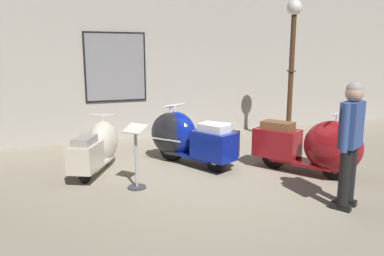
{
  "coord_description": "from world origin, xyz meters",
  "views": [
    {
      "loc": [
        -2.45,
        -5.15,
        2.02
      ],
      "look_at": [
        -0.05,
        0.93,
        0.7
      ],
      "focal_mm": 34.99,
      "sensor_mm": 36.0,
      "label": 1
    }
  ],
  "objects_px": {
    "scooter_2": "(185,137)",
    "scooter_3": "(315,146)",
    "scooter_0": "(98,146)",
    "scooter_1": "(187,138)",
    "info_stanchion": "(136,162)",
    "visitor_0": "(351,136)",
    "lamppost": "(292,60)"
  },
  "relations": [
    {
      "from": "scooter_2",
      "to": "lamppost",
      "type": "relative_size",
      "value": 0.54
    },
    {
      "from": "scooter_3",
      "to": "visitor_0",
      "type": "relative_size",
      "value": 1.08
    },
    {
      "from": "scooter_1",
      "to": "info_stanchion",
      "type": "relative_size",
      "value": 1.84
    },
    {
      "from": "scooter_2",
      "to": "scooter_3",
      "type": "bearing_deg",
      "value": -168.08
    },
    {
      "from": "scooter_3",
      "to": "info_stanchion",
      "type": "distance_m",
      "value": 2.92
    },
    {
      "from": "scooter_0",
      "to": "scooter_3",
      "type": "distance_m",
      "value": 3.66
    },
    {
      "from": "scooter_0",
      "to": "lamppost",
      "type": "relative_size",
      "value": 0.5
    },
    {
      "from": "scooter_3",
      "to": "visitor_0",
      "type": "distance_m",
      "value": 1.39
    },
    {
      "from": "scooter_1",
      "to": "info_stanchion",
      "type": "bearing_deg",
      "value": 104.4
    },
    {
      "from": "scooter_1",
      "to": "scooter_3",
      "type": "height_order",
      "value": "scooter_3"
    },
    {
      "from": "scooter_1",
      "to": "scooter_3",
      "type": "bearing_deg",
      "value": -154.59
    },
    {
      "from": "visitor_0",
      "to": "scooter_3",
      "type": "bearing_deg",
      "value": -49.85
    },
    {
      "from": "scooter_0",
      "to": "lamppost",
      "type": "xyz_separation_m",
      "value": [
        4.24,
        0.44,
        1.44
      ]
    },
    {
      "from": "scooter_2",
      "to": "scooter_3",
      "type": "height_order",
      "value": "scooter_3"
    },
    {
      "from": "scooter_3",
      "to": "info_stanchion",
      "type": "height_order",
      "value": "scooter_3"
    },
    {
      "from": "info_stanchion",
      "to": "scooter_3",
      "type": "bearing_deg",
      "value": -9.93
    },
    {
      "from": "visitor_0",
      "to": "scooter_1",
      "type": "bearing_deg",
      "value": -3.86
    },
    {
      "from": "scooter_1",
      "to": "visitor_0",
      "type": "xyz_separation_m",
      "value": [
        1.23,
        -2.67,
        0.48
      ]
    },
    {
      "from": "info_stanchion",
      "to": "lamppost",
      "type": "bearing_deg",
      "value": 21.9
    },
    {
      "from": "visitor_0",
      "to": "info_stanchion",
      "type": "relative_size",
      "value": 1.71
    },
    {
      "from": "info_stanchion",
      "to": "scooter_2",
      "type": "bearing_deg",
      "value": 40.63
    },
    {
      "from": "scooter_1",
      "to": "visitor_0",
      "type": "height_order",
      "value": "visitor_0"
    },
    {
      "from": "scooter_2",
      "to": "visitor_0",
      "type": "distance_m",
      "value": 3.03
    },
    {
      "from": "scooter_1",
      "to": "info_stanchion",
      "type": "xyz_separation_m",
      "value": [
        -1.17,
        -0.94,
        -0.09
      ]
    },
    {
      "from": "info_stanchion",
      "to": "visitor_0",
      "type": "bearing_deg",
      "value": -35.78
    },
    {
      "from": "visitor_0",
      "to": "info_stanchion",
      "type": "xyz_separation_m",
      "value": [
        -2.4,
        1.73,
        -0.56
      ]
    },
    {
      "from": "scooter_3",
      "to": "scooter_0",
      "type": "bearing_deg",
      "value": -147.18
    },
    {
      "from": "scooter_2",
      "to": "scooter_3",
      "type": "relative_size",
      "value": 0.93
    },
    {
      "from": "scooter_1",
      "to": "scooter_3",
      "type": "xyz_separation_m",
      "value": [
        1.71,
        -1.44,
        0.01
      ]
    },
    {
      "from": "lamppost",
      "to": "scooter_1",
      "type": "bearing_deg",
      "value": -167.28
    },
    {
      "from": "scooter_0",
      "to": "visitor_0",
      "type": "bearing_deg",
      "value": -107.49
    },
    {
      "from": "lamppost",
      "to": "visitor_0",
      "type": "bearing_deg",
      "value": -113.67
    }
  ]
}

